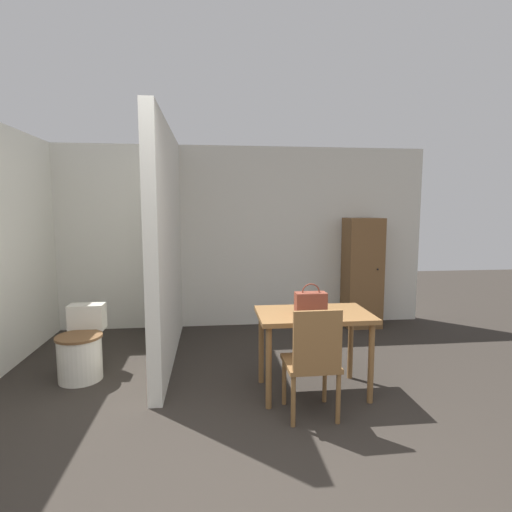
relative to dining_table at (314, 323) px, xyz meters
name	(u,v)px	position (x,y,z in m)	size (l,w,h in m)	color
wall_back	(228,237)	(-0.66, 2.23, 0.62)	(5.60, 0.12, 2.50)	silver
partition_wall	(167,246)	(-1.37, 1.01, 0.62)	(0.12, 2.33, 2.50)	silver
dining_table	(314,323)	(0.00, 0.00, 0.00)	(0.99, 0.62, 0.74)	brown
wooden_chair	(313,359)	(-0.12, -0.45, -0.15)	(0.42, 0.42, 0.90)	brown
toilet	(81,350)	(-2.17, 0.55, -0.35)	(0.43, 0.58, 0.68)	silver
handbag	(311,303)	(-0.05, -0.07, 0.20)	(0.27, 0.12, 0.27)	brown
wooden_cabinet	(362,273)	(1.20, 1.95, 0.13)	(0.48, 0.43, 1.52)	brown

